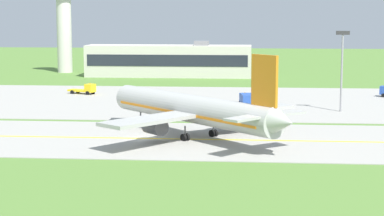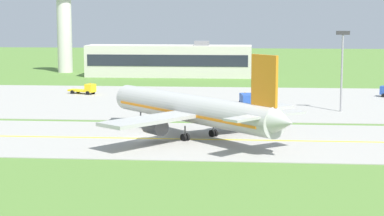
% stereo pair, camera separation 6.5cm
% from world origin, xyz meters
% --- Properties ---
extents(ground_plane, '(500.00, 500.00, 0.00)m').
position_xyz_m(ground_plane, '(0.00, 0.00, 0.00)').
color(ground_plane, '#517A33').
extents(taxiway_strip, '(240.00, 28.00, 0.10)m').
position_xyz_m(taxiway_strip, '(0.00, 0.00, 0.05)').
color(taxiway_strip, '#9E9B93').
rests_on(taxiway_strip, ground).
extents(apron_pad, '(140.00, 52.00, 0.10)m').
position_xyz_m(apron_pad, '(10.00, 42.00, 0.05)').
color(apron_pad, '#9E9B93').
rests_on(apron_pad, ground).
extents(taxiway_centreline, '(220.00, 0.60, 0.01)m').
position_xyz_m(taxiway_centreline, '(0.00, 0.00, 0.11)').
color(taxiway_centreline, yellow).
rests_on(taxiway_centreline, taxiway_strip).
extents(airplane_lead, '(30.60, 31.83, 12.70)m').
position_xyz_m(airplane_lead, '(7.05, 1.70, 4.13)').
color(airplane_lead, '#ADADA8').
rests_on(airplane_lead, ground).
extents(service_truck_baggage, '(6.70, 4.34, 2.59)m').
position_xyz_m(service_truck_baggage, '(-20.97, 51.41, 1.18)').
color(service_truck_baggage, yellow).
rests_on(service_truck_baggage, ground).
extents(service_truck_fuel, '(3.00, 6.23, 2.60)m').
position_xyz_m(service_truck_fuel, '(14.55, 34.39, 1.53)').
color(service_truck_fuel, '#264CA5').
rests_on(service_truck_fuel, ground).
extents(terminal_building, '(46.45, 9.73, 10.05)m').
position_xyz_m(terminal_building, '(-7.66, 94.92, 4.45)').
color(terminal_building, beige).
rests_on(terminal_building, ground).
extents(control_tower, '(7.60, 7.60, 27.87)m').
position_xyz_m(control_tower, '(-40.60, 105.65, 16.74)').
color(control_tower, silver).
rests_on(control_tower, ground).
extents(apron_light_mast, '(2.40, 0.50, 14.70)m').
position_xyz_m(apron_light_mast, '(31.70, 29.36, 9.33)').
color(apron_light_mast, gray).
rests_on(apron_light_mast, ground).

